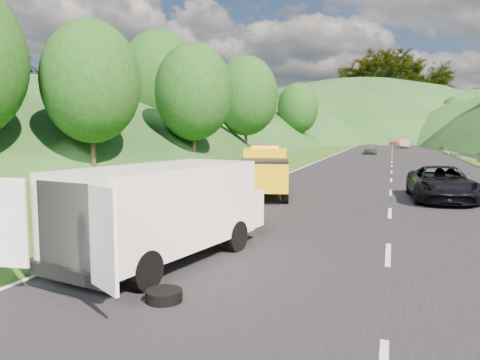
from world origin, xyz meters
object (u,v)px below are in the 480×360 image
(woman, at_px, (195,221))
(suitcase, at_px, (153,212))
(child, at_px, (227,233))
(spare_tire, at_px, (164,302))
(worker, at_px, (129,282))
(passing_suv, at_px, (440,201))
(tow_truck, at_px, (265,172))
(white_van, at_px, (166,208))

(woman, distance_m, suitcase, 1.43)
(child, distance_m, spare_tire, 5.62)
(spare_tire, bearing_deg, suitcase, 119.98)
(child, height_order, worker, worker)
(passing_suv, bearing_deg, suitcase, -144.09)
(tow_truck, bearing_deg, spare_tire, -96.41)
(child, bearing_deg, woman, 178.86)
(white_van, relative_size, passing_suv, 1.26)
(spare_tire, bearing_deg, worker, 146.91)
(white_van, distance_m, woman, 5.01)
(suitcase, bearing_deg, tow_truck, 72.66)
(white_van, xyz_separation_m, worker, (-0.05, -1.54, -1.25))
(woman, xyz_separation_m, child, (1.65, -1.40, 0.00))
(woman, bearing_deg, worker, -169.71)
(worker, height_order, spare_tire, worker)
(woman, relative_size, spare_tire, 2.70)
(worker, xyz_separation_m, passing_suv, (6.92, 13.67, 0.00))
(white_van, relative_size, woman, 3.81)
(worker, bearing_deg, spare_tire, -48.25)
(tow_truck, xyz_separation_m, white_van, (0.61, -10.86, 0.13))
(spare_tire, relative_size, passing_suv, 0.12)
(suitcase, distance_m, spare_tire, 7.59)
(worker, relative_size, passing_suv, 0.36)
(tow_truck, distance_m, white_van, 10.88)
(passing_suv, bearing_deg, tow_truck, -174.02)
(worker, height_order, passing_suv, worker)
(child, bearing_deg, spare_tire, -42.58)
(spare_tire, bearing_deg, white_van, 115.91)
(suitcase, bearing_deg, spare_tire, -60.02)
(worker, distance_m, spare_tire, 1.40)
(tow_truck, distance_m, child, 7.74)
(tow_truck, bearing_deg, suitcase, -121.23)
(worker, bearing_deg, woman, 86.55)
(woman, bearing_deg, tow_truck, -8.10)
(tow_truck, height_order, worker, tow_truck)
(tow_truck, bearing_deg, worker, -101.31)
(tow_truck, relative_size, passing_suv, 1.07)
(tow_truck, distance_m, passing_suv, 7.67)
(white_van, distance_m, spare_tire, 2.85)
(child, relative_size, suitcase, 1.43)
(white_van, height_order, child, white_van)
(tow_truck, relative_size, child, 6.17)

